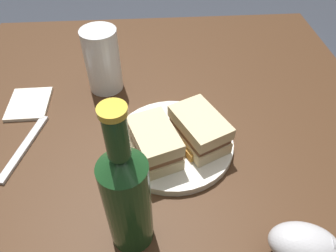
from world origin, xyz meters
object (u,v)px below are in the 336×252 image
(plate, at_px, (173,143))
(napkin, at_px, (29,104))
(gravy_boat, at_px, (305,245))
(pint_glass, at_px, (103,63))
(sandwich_half_left, at_px, (154,143))
(sandwich_half_right, at_px, (199,129))
(cider_bottle, at_px, (127,197))
(fork, at_px, (24,147))

(plate, relative_size, napkin, 2.21)
(gravy_boat, bearing_deg, napkin, 51.86)
(pint_glass, bearing_deg, napkin, 108.00)
(sandwich_half_left, xyz_separation_m, sandwich_half_right, (0.03, -0.09, -0.00))
(sandwich_half_right, bearing_deg, napkin, 67.86)
(cider_bottle, bearing_deg, sandwich_half_right, -35.77)
(plate, bearing_deg, napkin, 65.36)
(napkin, relative_size, fork, 0.61)
(gravy_boat, relative_size, cider_bottle, 0.45)
(sandwich_half_left, height_order, cider_bottle, cider_bottle)
(cider_bottle, bearing_deg, pint_glass, 9.77)
(cider_bottle, height_order, napkin, cider_bottle)
(fork, bearing_deg, cider_bottle, 63.17)
(sandwich_half_left, distance_m, sandwich_half_right, 0.09)
(cider_bottle, bearing_deg, napkin, 36.04)
(plate, height_order, sandwich_half_left, sandwich_half_left)
(sandwich_half_left, bearing_deg, pint_glass, 24.63)
(plate, relative_size, pint_glass, 1.59)
(napkin, bearing_deg, pint_glass, -72.00)
(cider_bottle, xyz_separation_m, fork, (0.20, 0.22, -0.11))
(napkin, distance_m, fork, 0.14)
(pint_glass, distance_m, cider_bottle, 0.40)
(plate, height_order, napkin, plate)
(plate, xyz_separation_m, gravy_boat, (-0.24, -0.17, 0.03))
(plate, relative_size, sandwich_half_left, 1.88)
(sandwich_half_left, bearing_deg, sandwich_half_right, -71.23)
(plate, xyz_separation_m, napkin, (0.15, 0.32, -0.00))
(sandwich_half_right, xyz_separation_m, napkin, (0.15, 0.37, -0.04))
(plate, xyz_separation_m, pint_glass, (0.21, 0.15, 0.06))
(plate, relative_size, gravy_boat, 1.99)
(sandwich_half_left, relative_size, cider_bottle, 0.47)
(sandwich_half_right, distance_m, napkin, 0.41)
(gravy_boat, xyz_separation_m, fork, (0.25, 0.47, -0.04))
(plate, distance_m, cider_bottle, 0.23)
(plate, bearing_deg, cider_bottle, 156.62)
(sandwich_half_left, xyz_separation_m, cider_bottle, (-0.15, 0.04, 0.06))
(pint_glass, bearing_deg, gravy_boat, -144.37)
(gravy_boat, height_order, napkin, gravy_boat)
(sandwich_half_right, relative_size, napkin, 1.26)
(plate, bearing_deg, pint_glass, 35.70)
(sandwich_half_right, bearing_deg, gravy_boat, -152.85)
(pint_glass, height_order, napkin, pint_glass)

